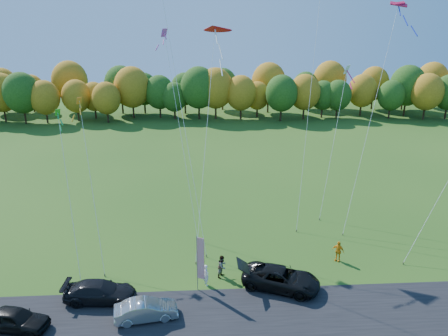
{
  "coord_description": "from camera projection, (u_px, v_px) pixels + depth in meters",
  "views": [
    {
      "loc": [
        -2.04,
        -28.28,
        19.0
      ],
      "look_at": [
        0.0,
        6.0,
        7.0
      ],
      "focal_mm": 35.0,
      "sensor_mm": 36.0,
      "label": 1
    }
  ],
  "objects": [
    {
      "name": "dark_truck_b",
      "position": [
        15.0,
        319.0,
        27.76
      ],
      "size": [
        4.59,
        2.61,
        1.47
      ],
      "primitive_type": "imported",
      "rotation": [
        0.0,
        0.0,
        1.36
      ],
      "color": "black",
      "rests_on": "ground"
    },
    {
      "name": "kite_delta_red",
      "position": [
        206.0,
        134.0,
        36.99
      ],
      "size": [
        3.5,
        10.73,
        19.53
      ],
      "color": "#4C3F33",
      "rests_on": "ground"
    },
    {
      "name": "kite_diamond_yellow",
      "position": [
        91.0,
        184.0,
        35.01
      ],
      "size": [
        3.01,
        7.89,
        12.91
      ],
      "color": "#4C3F33",
      "rests_on": "ground"
    },
    {
      "name": "kite_delta_blue",
      "position": [
        177.0,
        84.0,
        36.31
      ],
      "size": [
        5.96,
        10.81,
        28.29
      ],
      "color": "#4C3F33",
      "rests_on": "ground"
    },
    {
      "name": "tree_line",
      "position": [
        209.0,
        119.0,
        84.86
      ],
      "size": [
        116.0,
        12.0,
        10.0
      ],
      "primitive_type": null,
      "color": "#1E4711",
      "rests_on": "ground"
    },
    {
      "name": "silver_sedan",
      "position": [
        146.0,
        310.0,
        28.73
      ],
      "size": [
        4.33,
        2.11,
        1.37
      ],
      "primitive_type": "imported",
      "rotation": [
        0.0,
        0.0,
        1.74
      ],
      "color": "#A3A3A7",
      "rests_on": "ground"
    },
    {
      "name": "person_tailgate_b",
      "position": [
        222.0,
        266.0,
        33.37
      ],
      "size": [
        1.04,
        1.09,
        1.78
      ],
      "primitive_type": "imported",
      "rotation": [
        0.0,
        0.0,
        1.0
      ],
      "color": "gray",
      "rests_on": "ground"
    },
    {
      "name": "feather_flag",
      "position": [
        200.0,
        258.0,
        31.08
      ],
      "size": [
        0.55,
        0.25,
        4.41
      ],
      "color": "#999999",
      "rests_on": "ground"
    },
    {
      "name": "person_east",
      "position": [
        338.0,
        251.0,
        35.53
      ],
      "size": [
        1.08,
        0.98,
        1.76
      ],
      "primitive_type": "imported",
      "rotation": [
        0.0,
        0.0,
        -0.66
      ],
      "color": "orange",
      "rests_on": "ground"
    },
    {
      "name": "asphalt_strip",
      "position": [
        233.0,
        315.0,
        29.26
      ],
      "size": [
        90.0,
        6.0,
        0.01
      ],
      "primitive_type": "cube",
      "color": "black",
      "rests_on": "ground"
    },
    {
      "name": "dark_truck_a",
      "position": [
        100.0,
        292.0,
        30.56
      ],
      "size": [
        5.13,
        2.32,
        1.46
      ],
      "primitive_type": "imported",
      "rotation": [
        0.0,
        0.0,
        1.52
      ],
      "color": "black",
      "rests_on": "ground"
    },
    {
      "name": "ground",
      "position": [
        229.0,
        281.0,
        33.03
      ],
      "size": [
        160.0,
        160.0,
        0.0
      ],
      "primitive_type": "plane",
      "color": "#234C14"
    },
    {
      "name": "black_suv",
      "position": [
        281.0,
        278.0,
        32.0
      ],
      "size": [
        6.24,
        4.6,
        1.58
      ],
      "primitive_type": "imported",
      "rotation": [
        0.0,
        0.0,
        1.17
      ],
      "color": "black",
      "rests_on": "ground"
    },
    {
      "name": "kite_parafoil_orange",
      "position": [
        314.0,
        62.0,
        41.62
      ],
      "size": [
        6.12,
        12.89,
        30.09
      ],
      "color": "#4C3F33",
      "rests_on": "ground"
    },
    {
      "name": "kite_diamond_white",
      "position": [
        333.0,
        143.0,
        42.89
      ],
      "size": [
        3.78,
        5.51,
        14.88
      ],
      "color": "#4C3F33",
      "rests_on": "ground"
    },
    {
      "name": "kite_diamond_green",
      "position": [
        69.0,
        195.0,
        33.31
      ],
      "size": [
        2.6,
        6.69,
        12.37
      ],
      "color": "#4C3F33",
      "rests_on": "ground"
    },
    {
      "name": "person_tailgate_a",
      "position": [
        206.0,
        275.0,
        32.33
      ],
      "size": [
        0.61,
        0.73,
        1.69
      ],
      "primitive_type": "imported",
      "rotation": [
        0.0,
        0.0,
        1.98
      ],
      "color": "white",
      "rests_on": "ground"
    },
    {
      "name": "kite_diamond_blue_low",
      "position": [
        434.0,
        207.0,
        35.67
      ],
      "size": [
        6.2,
        4.08,
        8.96
      ],
      "color": "#4C3F33",
      "rests_on": "ground"
    },
    {
      "name": "kite_diamond_pink",
      "position": [
        181.0,
        134.0,
        39.43
      ],
      "size": [
        3.41,
        8.14,
        18.29
      ],
      "color": "#4C3F33",
      "rests_on": "ground"
    },
    {
      "name": "kite_parafoil_rainbow",
      "position": [
        372.0,
        116.0,
        40.76
      ],
      "size": [
        8.0,
        9.06,
        20.65
      ],
      "color": "#4C3F33",
      "rests_on": "ground"
    }
  ]
}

